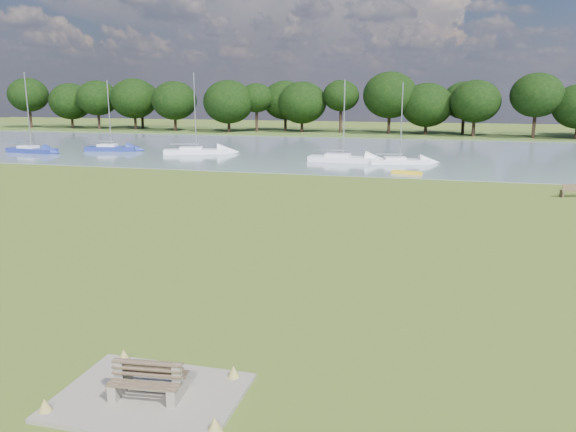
% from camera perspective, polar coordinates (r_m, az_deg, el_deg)
% --- Properties ---
extents(ground, '(220.00, 220.00, 0.00)m').
position_cam_1_polar(ground, '(26.33, 0.80, -2.90)').
color(ground, '#535F26').
extents(river, '(220.00, 40.00, 0.10)m').
position_cam_1_polar(river, '(67.27, 9.61, 6.38)').
color(river, gray).
rests_on(river, ground).
extents(far_bank, '(220.00, 20.00, 0.40)m').
position_cam_1_polar(far_bank, '(97.07, 11.33, 8.16)').
color(far_bank, '#4C6626').
rests_on(far_bank, ground).
extents(concrete_pad, '(4.20, 3.20, 0.10)m').
position_cam_1_polar(concrete_pad, '(14.12, -13.88, -17.40)').
color(concrete_pad, gray).
rests_on(concrete_pad, ground).
extents(bench_pair, '(1.78, 1.17, 0.90)m').
position_cam_1_polar(bench_pair, '(13.92, -13.98, -15.90)').
color(bench_pair, gray).
rests_on(bench_pair, concrete_pad).
extents(riverbank_bench, '(1.61, 0.84, 0.95)m').
position_cam_1_polar(riverbank_bench, '(42.50, 26.93, 2.33)').
color(riverbank_bench, brown).
rests_on(riverbank_bench, ground).
extents(kayak, '(2.67, 1.12, 0.26)m').
position_cam_1_polar(kayak, '(49.63, 11.97, 4.35)').
color(kayak, yellow).
rests_on(kayak, river).
extents(tree_line, '(158.24, 8.02, 9.71)m').
position_cam_1_polar(tree_line, '(92.66, 16.56, 11.27)').
color(tree_line, black).
rests_on(tree_line, far_bank).
extents(sailboat_1, '(6.35, 2.39, 9.09)m').
position_cam_1_polar(sailboat_1, '(71.98, -24.64, 6.26)').
color(sailboat_1, navy).
rests_on(sailboat_1, river).
extents(sailboat_2, '(6.28, 2.82, 8.26)m').
position_cam_1_polar(sailboat_2, '(70.78, -17.55, 6.72)').
color(sailboat_2, navy).
rests_on(sailboat_2, river).
extents(sailboat_3, '(6.08, 2.98, 7.83)m').
position_cam_1_polar(sailboat_3, '(56.61, 11.22, 5.64)').
color(sailboat_3, white).
rests_on(sailboat_3, river).
extents(sailboat_4, '(7.52, 4.51, 9.04)m').
position_cam_1_polar(sailboat_4, '(65.39, -9.38, 6.67)').
color(sailboat_4, white).
rests_on(sailboat_4, river).
extents(sailboat_5, '(7.07, 2.12, 8.11)m').
position_cam_1_polar(sailboat_5, '(57.35, 5.55, 5.98)').
color(sailboat_5, white).
rests_on(sailboat_5, river).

